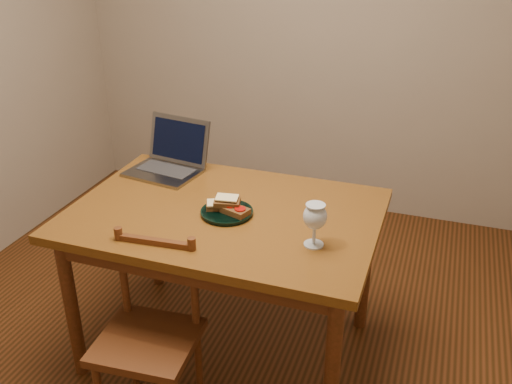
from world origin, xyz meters
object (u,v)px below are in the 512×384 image
(milk_glass, at_px, (315,225))
(laptop, at_px, (170,157))
(table, at_px, (225,228))
(chair, at_px, (148,328))
(plate, at_px, (227,213))

(milk_glass, relative_size, laptop, 0.47)
(milk_glass, bearing_deg, laptop, 150.80)
(table, xyz_separation_m, chair, (-0.14, -0.46, -0.22))
(milk_glass, bearing_deg, table, 160.78)
(table, height_order, milk_glass, milk_glass)
(chair, xyz_separation_m, laptop, (-0.28, 0.78, 0.37))
(laptop, bearing_deg, table, -29.30)
(chair, xyz_separation_m, plate, (0.16, 0.43, 0.32))
(chair, relative_size, plate, 1.80)
(plate, relative_size, laptop, 0.59)
(table, bearing_deg, milk_glass, -19.22)
(table, height_order, plate, plate)
(table, xyz_separation_m, milk_glass, (0.43, -0.15, 0.17))
(laptop, bearing_deg, plate, -30.23)
(laptop, bearing_deg, chair, -62.15)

